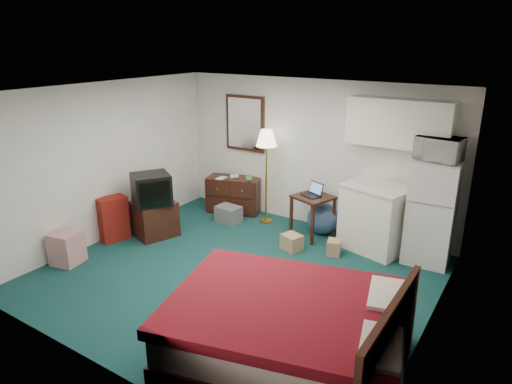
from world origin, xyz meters
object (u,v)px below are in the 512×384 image
Objects in this scene: fridge at (432,212)px; suitcase at (113,219)px; desk at (313,216)px; dresser at (234,195)px; kitchen_counter at (375,219)px; bed at (288,335)px; tv_stand at (155,219)px; floor_lamp at (266,177)px.

fridge is 2.11× the size of suitcase.
desk is 0.97× the size of suitcase.
desk reaches higher than dresser.
suitcase is at bearing -159.30° from fridge.
dresser is 1.36× the size of suitcase.
bed is at bearing -71.90° from kitchen_counter.
suitcase is (-0.44, -0.49, 0.07)m from tv_stand.
dresser is at bearing 84.24° from suitcase.
desk is 2.60m from tv_stand.
tv_stand is at bearing -123.83° from dresser.
fridge reaches higher than tv_stand.
kitchen_counter is 3.07m from bed.
fridge is at bearing -0.11° from floor_lamp.
suitcase reaches higher than tv_stand.
fridge is at bearing 22.49° from desk.
fridge is at bearing 40.18° from tv_stand.
floor_lamp is 2.02m from kitchen_counter.
fridge reaches higher than kitchen_counter.
desk is (0.97, -0.13, -0.48)m from floor_lamp.
kitchen_counter is (1.99, -0.04, -0.33)m from floor_lamp.
floor_lamp is 2.30× the size of suitcase.
floor_lamp reaches higher than bed.
bed is 3.07× the size of suitcase.
bed is at bearing 1.41° from suitcase.
suitcase is (-2.64, -1.87, 0.01)m from desk.
bed is at bearing -65.11° from dresser.
dresser is 0.59× the size of floor_lamp.
kitchen_counter is (2.76, -0.13, 0.17)m from dresser.
desk is at bearing 52.82° from suitcase.
tv_stand is (-3.22, -1.47, -0.21)m from kitchen_counter.
fridge is (2.78, -0.01, -0.07)m from floor_lamp.
desk is 3.23m from suitcase.
dresser is at bearing -167.99° from kitchen_counter.
fridge is 0.69× the size of bed.
floor_lamp is 2.02m from tv_stand.
desk is at bearing -160.27° from kitchen_counter.
fridge is (0.79, 0.03, 0.26)m from kitchen_counter.
kitchen_counter is at bearing 78.91° from bed.
kitchen_counter is at bearing 179.04° from fridge.
bed is (-0.61, -3.10, -0.40)m from fridge.
kitchen_counter reaches higher than desk.
desk is 1.85m from fridge.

